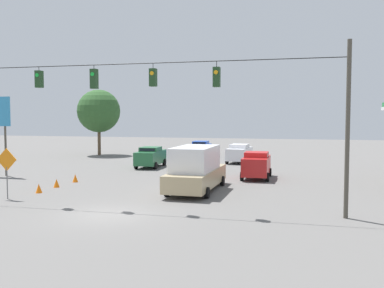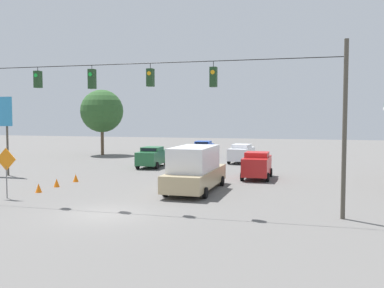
{
  "view_description": "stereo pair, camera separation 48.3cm",
  "coord_description": "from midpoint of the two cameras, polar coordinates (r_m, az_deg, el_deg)",
  "views": [
    {
      "loc": [
        -8.67,
        18.29,
        4.61
      ],
      "look_at": [
        -1.37,
        -10.75,
        2.66
      ],
      "focal_mm": 40.0,
      "sensor_mm": 36.0,
      "label": 1
    },
    {
      "loc": [
        -9.14,
        18.16,
        4.61
      ],
      "look_at": [
        -1.37,
        -10.75,
        2.66
      ],
      "focal_mm": 40.0,
      "sensor_mm": 36.0,
      "label": 2
    }
  ],
  "objects": [
    {
      "name": "box_truck_tan_crossing_near",
      "position": [
        26.31,
        0.93,
        -3.35
      ],
      "size": [
        2.66,
        7.1,
        2.77
      ],
      "color": "tan",
      "rests_on": "ground_plane"
    },
    {
      "name": "work_zone_sign",
      "position": [
        26.01,
        -23.05,
        -2.36
      ],
      "size": [
        1.27,
        0.06,
        2.84
      ],
      "color": "slate",
      "rests_on": "ground_plane"
    },
    {
      "name": "overhead_signal_span",
      "position": [
        22.03,
        -8.82,
        4.93
      ],
      "size": [
        21.74,
        0.38,
        8.01
      ],
      "color": "#4C473D",
      "rests_on": "ground_plane"
    },
    {
      "name": "sedan_red_oncoming_far",
      "position": [
        32.0,
        9.08,
        -2.76
      ],
      "size": [
        2.03,
        4.1,
        1.97
      ],
      "color": "red",
      "rests_on": "ground_plane"
    },
    {
      "name": "sedan_blue_withflow_deep",
      "position": [
        47.15,
        1.8,
        -0.7
      ],
      "size": [
        2.13,
        4.61,
        1.87
      ],
      "color": "#234CB2",
      "rests_on": "ground_plane"
    },
    {
      "name": "traffic_cone_third",
      "position": [
        31.16,
        -14.82,
        -4.4
      ],
      "size": [
        0.39,
        0.39,
        0.55
      ],
      "primitive_type": "cone",
      "color": "orange",
      "rests_on": "ground_plane"
    },
    {
      "name": "ground_plane",
      "position": [
        20.8,
        -10.86,
        -9.15
      ],
      "size": [
        140.0,
        140.0,
        0.0
      ],
      "primitive_type": "plane",
      "color": "#605E5B"
    },
    {
      "name": "sedan_white_oncoming_deep",
      "position": [
        42.67,
        6.94,
        -1.21
      ],
      "size": [
        2.33,
        4.56,
        1.84
      ],
      "color": "silver",
      "rests_on": "ground_plane"
    },
    {
      "name": "tree_horizon_left",
      "position": [
        51.85,
        -11.66,
        4.32
      ],
      "size": [
        5.05,
        5.05,
        7.75
      ],
      "color": "brown",
      "rests_on": "ground_plane"
    },
    {
      "name": "traffic_cone_second",
      "position": [
        29.26,
        -17.15,
        -4.96
      ],
      "size": [
        0.39,
        0.39,
        0.55
      ],
      "primitive_type": "cone",
      "color": "orange",
      "rests_on": "ground_plane"
    },
    {
      "name": "traffic_cone_nearest",
      "position": [
        27.52,
        -19.3,
        -5.55
      ],
      "size": [
        0.39,
        0.39,
        0.55
      ],
      "primitive_type": "cone",
      "color": "orange",
      "rests_on": "ground_plane"
    },
    {
      "name": "sedan_green_withflow_far",
      "position": [
        38.82,
        -4.98,
        -1.69
      ],
      "size": [
        2.13,
        4.49,
        1.84
      ],
      "color": "#236038",
      "rests_on": "ground_plane"
    }
  ]
}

